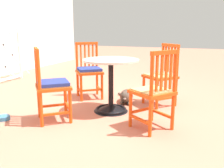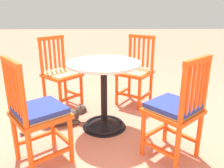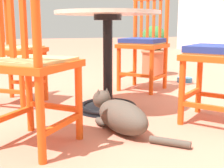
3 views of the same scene
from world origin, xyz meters
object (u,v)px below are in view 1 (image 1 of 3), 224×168
orange_chair_facing_out (51,86)px  pet_water_bowl (3,118)px  orange_chair_by_planter (162,76)px  tabby_cat (126,96)px  cafe_table (111,91)px  orange_chair_near_fence (89,71)px  orange_chair_at_corner (154,92)px

orange_chair_facing_out → pet_water_bowl: (-0.22, 0.60, -0.42)m
orange_chair_facing_out → orange_chair_by_planter: bearing=-44.2°
tabby_cat → cafe_table: bearing=171.4°
orange_chair_near_fence → tabby_cat: orange_chair_near_fence is taller
orange_chair_facing_out → pet_water_bowl: bearing=110.0°
orange_chair_at_corner → orange_chair_facing_out: bearing=98.7°
orange_chair_at_corner → orange_chair_by_planter: 0.98m
orange_chair_by_planter → orange_chair_at_corner: bearing=-174.7°
orange_chair_facing_out → orange_chair_at_corner: 1.24m
cafe_table → orange_chair_facing_out: 0.83m
orange_chair_at_corner → tabby_cat: size_ratio=1.35×
cafe_table → orange_chair_facing_out: orange_chair_facing_out is taller
orange_chair_near_fence → orange_chair_facing_out: (-1.12, -0.05, 0.00)m
orange_chair_near_fence → orange_chair_facing_out: 1.12m
orange_chair_facing_out → tabby_cat: 1.28m
cafe_table → tabby_cat: 0.51m
orange_chair_facing_out → orange_chair_by_planter: same height
orange_chair_by_planter → pet_water_bowl: (-1.39, 1.74, -0.41)m
orange_chair_by_planter → tabby_cat: orange_chair_by_planter is taller
cafe_table → orange_chair_by_planter: orange_chair_by_planter is taller
cafe_table → pet_water_bowl: cafe_table is taller
orange_chair_at_corner → orange_chair_near_fence: bearing=53.7°
orange_chair_near_fence → tabby_cat: 0.76m
orange_chair_by_planter → orange_chair_facing_out: bearing=135.8°
tabby_cat → pet_water_bowl: bearing=136.5°
orange_chair_near_fence → orange_chair_facing_out: same height
orange_chair_facing_out → orange_chair_near_fence: bearing=2.5°
orange_chair_at_corner → pet_water_bowl: orange_chair_at_corner is taller
cafe_table → orange_chair_facing_out: (-0.60, 0.55, 0.16)m
orange_chair_facing_out → cafe_table: bearing=-42.5°
orange_chair_facing_out → orange_chair_by_planter: 1.63m
orange_chair_near_fence → tabby_cat: size_ratio=1.35×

